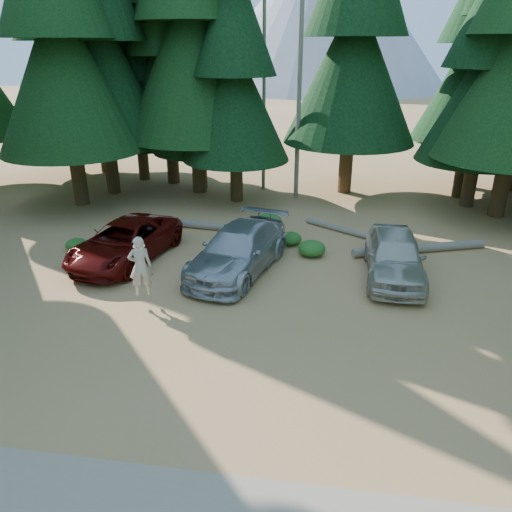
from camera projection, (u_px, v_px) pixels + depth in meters
The scene contains 19 objects.
ground at pixel (229, 340), 14.32m from camera, with size 160.00×160.00×0.00m, color #B0874A.
forest_belt_north at pixel (282, 194), 27.93m from camera, with size 36.00×7.00×22.00m, color black, non-canonical shape.
snag_front at pixel (299, 82), 24.99m from camera, with size 0.24×0.24×12.00m, color #746A5C.
snag_back at pixel (264, 99), 27.02m from camera, with size 0.20×0.20×10.00m, color #746A5C.
mountain_peak at pixel (311, 12), 89.71m from camera, with size 48.00×50.00×28.00m.
red_pickup at pixel (125, 242), 19.29m from camera, with size 2.52×5.47×1.52m, color #550907.
silver_minivan_center at pixel (238, 250), 18.35m from camera, with size 2.31×5.69×1.65m, color #ACAFB4.
silver_minivan_right at pixel (394, 256), 17.83m from camera, with size 1.99×4.95×1.69m, color beige.
frisbee_player at pixel (140, 266), 15.74m from camera, with size 0.85×0.71×2.00m.
log_left at pixel (176, 223), 23.05m from camera, with size 0.34×0.34×4.72m, color #746A5C.
log_mid at pixel (337, 228), 22.50m from camera, with size 0.27×0.27×3.25m, color #746A5C.
log_right at pixel (419, 248), 20.19m from camera, with size 0.36×0.36×5.69m, color #746A5C.
shrub_far_left at pixel (132, 239), 20.77m from camera, with size 1.13×1.13×0.62m, color #29631D.
shrub_left at pixel (133, 222), 23.08m from camera, with size 0.70×0.70×0.39m, color #29631D.
shrub_center_left at pixel (268, 221), 22.76m from camera, with size 1.22×1.22×0.67m, color #29631D.
shrub_center_right at pixel (290, 238), 20.98m from camera, with size 0.95×0.95×0.52m, color #29631D.
shrub_right at pixel (312, 248), 19.87m from camera, with size 1.09×1.09×0.60m, color #29631D.
shrub_far_right at pixel (397, 234), 21.18m from camera, with size 1.24×1.24×0.68m, color #29631D.
shrub_edge_west at pixel (76, 244), 20.42m from camera, with size 0.87×0.87×0.48m, color #29631D.
Camera 1 is at (2.58, -11.93, 7.91)m, focal length 35.00 mm.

